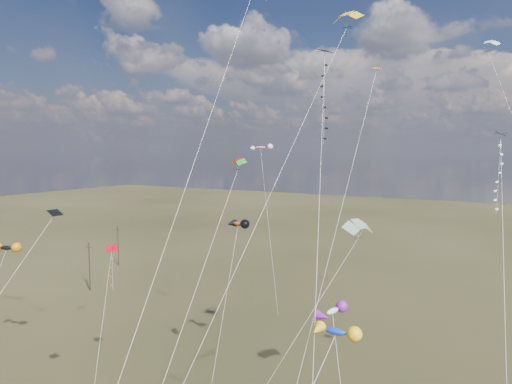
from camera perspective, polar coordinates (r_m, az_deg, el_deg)
The scene contains 17 objects.
utility_pole_near at distance 80.36m, azimuth -20.10°, elevation -8.69°, with size 1.40×0.20×8.00m.
utility_pole_far at distance 95.31m, azimuth -16.84°, elevation -6.41°, with size 1.40×0.20×8.00m.
diamond_black_high at distance 33.28m, azimuth 8.45°, elevation 9.70°, with size 8.22×22.15×30.49m.
diamond_navy_tall at distance 44.41m, azimuth -0.22°, elevation 21.95°, with size 4.55×31.01×41.98m.
diamond_black_mid at distance 37.90m, azimuth -28.53°, elevation -9.64°, with size 4.78×13.56×18.54m.
diamond_red_low at distance 45.84m, azimuth -17.62°, elevation -9.80°, with size 5.80×8.64×14.02m.
diamond_navy_right at distance 38.93m, azimuth 28.11°, elevation 0.57°, with size 2.40×19.22×24.50m.
diamond_orange_center at distance 38.64m, azimuth 11.39°, elevation 1.08°, with size 0.95×23.40×31.03m.
parafoil_yellow at distance 38.08m, azimuth 11.18°, elevation 20.72°, with size 7.60×22.14×34.12m.
parafoil_blue_white at distance 59.58m, azimuth 27.13°, elevation 16.12°, with size 13.67×18.01×35.70m.
parafoil_striped at distance 37.55m, azimuth 12.69°, elevation -3.97°, with size 8.68×11.67×17.90m.
parafoil_tricolor at distance 38.42m, azimuth -2.38°, elevation 3.73°, with size 3.61×20.14×22.74m.
novelty_black_orange at distance 57.48m, azimuth -28.80°, elevation -6.16°, with size 4.79×8.77×12.97m.
novelty_orange_black at distance 47.20m, azimuth -2.29°, elevation -4.07°, with size 4.99×12.42×16.03m.
novelty_white_purple at distance 31.28m, azimuth 9.57°, elevation -14.56°, with size 4.75×7.01×12.98m.
novelty_redwhite_stripe at distance 74.32m, azimuth 0.58°, elevation 5.52°, with size 10.23×10.70×23.98m.
novelty_blue_yellow at distance 23.09m, azimuth 9.76°, elevation -17.10°, with size 4.72×12.15×14.85m.
Camera 1 is at (21.54, -20.50, 23.12)m, focal length 32.00 mm.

